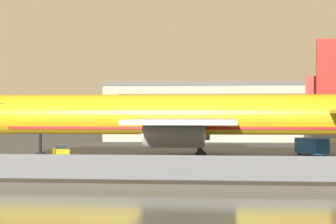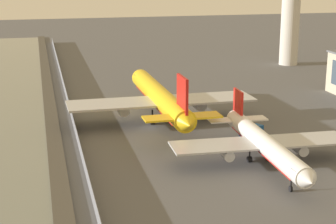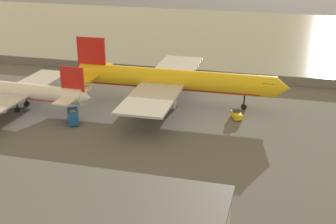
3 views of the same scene
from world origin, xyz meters
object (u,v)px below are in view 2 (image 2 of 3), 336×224
(control_tower, at_px, (291,3))
(passenger_jet_white_red, at_px, (263,143))
(baggage_tug, at_px, (168,101))
(ops_van, at_px, (251,131))
(cargo_jet_yellow, at_px, (160,98))

(control_tower, bearing_deg, passenger_jet_white_red, -27.37)
(baggage_tug, bearing_deg, control_tower, 129.98)
(ops_van, bearing_deg, passenger_jet_white_red, -14.13)
(cargo_jet_yellow, relative_size, passenger_jet_white_red, 1.29)
(baggage_tug, relative_size, ops_van, 0.64)
(ops_van, bearing_deg, control_tower, 150.25)
(baggage_tug, height_order, control_tower, control_tower)
(passenger_jet_white_red, relative_size, baggage_tug, 10.58)
(ops_van, relative_size, control_tower, 0.15)
(cargo_jet_yellow, relative_size, control_tower, 1.32)
(cargo_jet_yellow, distance_m, ops_van, 22.82)
(passenger_jet_white_red, bearing_deg, control_tower, 152.63)
(cargo_jet_yellow, relative_size, ops_van, 8.75)
(baggage_tug, xyz_separation_m, control_tower, (-45.28, 53.99, 20.56))
(cargo_jet_yellow, distance_m, control_tower, 86.04)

